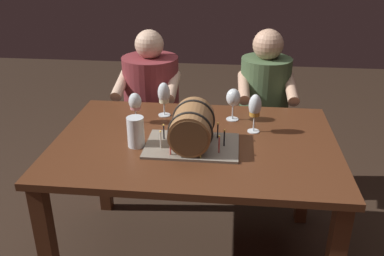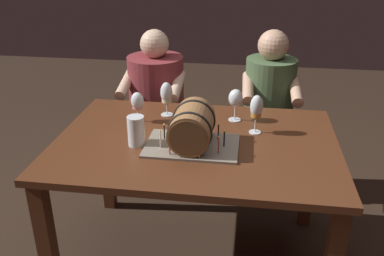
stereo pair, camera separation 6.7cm
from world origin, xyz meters
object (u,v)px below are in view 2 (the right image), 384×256
wine_glass_rose (137,102)px  person_seated_left (157,114)px  dining_table (196,158)px  wine_glass_white (167,94)px  barrel_cake (192,128)px  wine_glass_empty (236,99)px  beer_pint (136,132)px  person_seated_right (267,122)px  wine_glass_amber (256,108)px

wine_glass_rose → person_seated_left: 0.69m
dining_table → person_seated_left: (-0.38, 0.80, -0.11)m
wine_glass_white → wine_glass_rose: 0.18m
barrel_cake → wine_glass_empty: size_ratio=2.50×
barrel_cake → beer_pint: bearing=-176.3°
wine_glass_white → wine_glass_empty: wine_glass_white is taller
barrel_cake → beer_pint: 0.27m
person_seated_left → person_seated_right: bearing=-0.0°
beer_pint → person_seated_left: bearing=96.7°
person_seated_right → beer_pint: bearing=-126.7°
wine_glass_white → beer_pint: wine_glass_white is taller
wine_glass_white → person_seated_right: 0.85m
dining_table → wine_glass_amber: size_ratio=6.84×
wine_glass_amber → wine_glass_empty: wine_glass_amber is taller
dining_table → wine_glass_empty: 0.40m
wine_glass_rose → wine_glass_empty: bearing=10.2°
person_seated_left → dining_table: bearing=-64.3°
wine_glass_white → wine_glass_rose: (-0.14, -0.11, -0.01)m
barrel_cake → person_seated_left: person_seated_left is taller
barrel_cake → wine_glass_white: bearing=117.9°
barrel_cake → person_seated_left: bearing=113.2°
person_seated_left → wine_glass_empty: bearing=-42.7°
wine_glass_empty → dining_table: bearing=-122.7°
person_seated_left → person_seated_right: 0.77m
wine_glass_rose → beer_pint: bearing=-76.8°
wine_glass_amber → wine_glass_rose: bearing=175.2°
wine_glass_empty → person_seated_left: person_seated_left is taller
person_seated_left → person_seated_right: (0.77, -0.00, -0.01)m
beer_pint → person_seated_left: person_seated_left is taller
dining_table → person_seated_right: person_seated_right is taller
wine_glass_white → person_seated_right: size_ratio=0.17×
wine_glass_amber → dining_table: bearing=-155.7°
wine_glass_white → person_seated_left: person_seated_left is taller
wine_glass_white → wine_glass_amber: (0.50, -0.17, 0.01)m
wine_glass_rose → person_seated_right: person_seated_right is taller
dining_table → barrel_cake: size_ratio=3.13×
wine_glass_amber → beer_pint: (-0.57, -0.23, -0.07)m
beer_pint → person_seated_right: 1.15m
dining_table → wine_glass_amber: 0.40m
barrel_cake → wine_glass_rose: barrel_cake is taller
beer_pint → person_seated_right: (0.66, 0.89, -0.29)m
beer_pint → person_seated_left: 0.94m
wine_glass_amber → wine_glass_rose: (-0.64, 0.05, -0.02)m
wine_glass_empty → beer_pint: 0.59m
person_seated_right → person_seated_left: bearing=180.0°
wine_glass_white → person_seated_right: person_seated_right is taller
wine_glass_empty → wine_glass_rose: wine_glass_empty is taller
dining_table → wine_glass_empty: bearing=57.3°
dining_table → beer_pint: beer_pint is taller
barrel_cake → person_seated_right: size_ratio=0.39×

